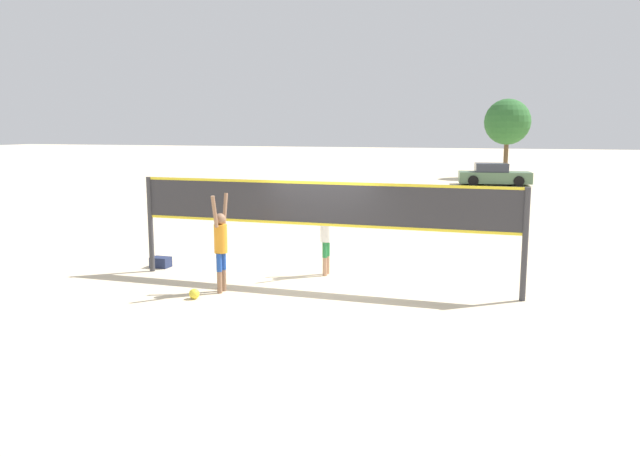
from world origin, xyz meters
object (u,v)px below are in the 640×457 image
volleyball_net (320,212)px  player_spiker (221,241)px  gear_bag (161,262)px  volleyball (194,294)px  parked_car_near (494,175)px  tree_left_cluster (507,122)px  player_blocker (326,232)px

volleyball_net → player_spiker: bearing=-144.9°
player_spiker → gear_bag: bearing=56.5°
volleyball_net → volleyball: volleyball_net is taller
volleyball_net → parked_car_near: 27.35m
gear_bag → parked_car_near: 27.67m
tree_left_cluster → gear_bag: bearing=-103.0°
player_spiker → player_blocker: (1.67, 2.21, -0.07)m
volleyball_net → player_spiker: size_ratio=4.16×
volleyball → player_spiker: bearing=66.5°
player_blocker → gear_bag: size_ratio=4.27×
gear_bag → parked_car_near: bearing=75.3°
volleyball_net → tree_left_cluster: (3.14, 33.16, 2.26)m
gear_bag → tree_left_cluster: size_ratio=0.08×
volleyball → parked_car_near: (4.73, 29.16, 0.50)m
gear_bag → tree_left_cluster: tree_left_cluster is taller
player_spiker → player_blocker: bearing=-37.1°
parked_car_near → volleyball: bearing=-107.6°
volleyball_net → parked_car_near: size_ratio=1.94×
gear_bag → player_blocker: bearing=6.7°
player_spiker → player_blocker: player_spiker is taller
gear_bag → volleyball_net: bearing=-5.7°
player_spiker → parked_car_near: size_ratio=0.47×
volleyball_net → gear_bag: 4.69m
tree_left_cluster → volleyball_net: bearing=-95.4°
player_spiker → gear_bag: player_spiker is taller
player_blocker → parked_car_near: (2.76, 26.26, -0.44)m
volleyball_net → player_spiker: 2.29m
volleyball_net → tree_left_cluster: 33.38m
player_spiker → parked_car_near: bearing=-8.8°
player_spiker → tree_left_cluster: 34.90m
volleyball_net → player_spiker: (-1.82, -1.28, -0.55)m
tree_left_cluster → player_spiker: bearing=-98.2°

